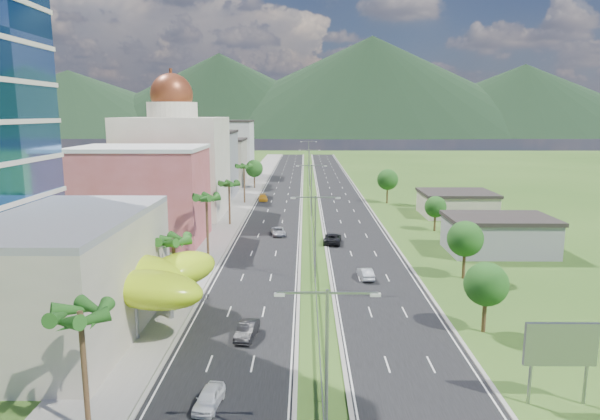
{
  "coord_description": "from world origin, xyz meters",
  "views": [
    {
      "loc": [
        -1.28,
        -53.9,
        20.82
      ],
      "look_at": [
        -2.0,
        22.27,
        7.0
      ],
      "focal_mm": 32.0,
      "sensor_mm": 36.0,
      "label": 1
    }
  ],
  "objects": [
    {
      "name": "leafy_tree_rc",
      "position": [
        22.0,
        40.0,
        4.37
      ],
      "size": [
        3.85,
        3.85,
        6.33
      ],
      "color": "#47301C",
      "rests_on": "ground"
    },
    {
      "name": "shed_near",
      "position": [
        28.0,
        25.0,
        2.5
      ],
      "size": [
        15.0,
        10.0,
        5.0
      ],
      "primitive_type": "cube",
      "color": "gray",
      "rests_on": "ground"
    },
    {
      "name": "palm_tree_a",
      "position": [
        -15.5,
        -22.0,
        8.02
      ],
      "size": [
        3.6,
        3.6,
        9.1
      ],
      "color": "#47301C",
      "rests_on": "ground"
    },
    {
      "name": "leafy_tree_ra",
      "position": [
        16.0,
        -5.0,
        4.78
      ],
      "size": [
        4.2,
        4.2,
        6.9
      ],
      "color": "#47301C",
      "rests_on": "ground"
    },
    {
      "name": "pink_shophouse",
      "position": [
        -28.0,
        32.0,
        7.5
      ],
      "size": [
        20.0,
        15.0,
        15.0
      ],
      "primitive_type": "cube",
      "color": "#B54E4A",
      "rests_on": "ground"
    },
    {
      "name": "leafy_tree_rd",
      "position": [
        18.0,
        70.0,
        5.58
      ],
      "size": [
        4.9,
        4.9,
        8.05
      ],
      "color": "#47301C",
      "rests_on": "ground"
    },
    {
      "name": "car_silver_mid_left",
      "position": [
        -5.88,
        36.15,
        0.7
      ],
      "size": [
        2.85,
        5.04,
        1.33
      ],
      "primitive_type": "imported",
      "rotation": [
        0.0,
        0.0,
        0.14
      ],
      "color": "#A3A4AA",
      "rests_on": "road_left"
    },
    {
      "name": "streetlight_median_c",
      "position": [
        0.0,
        50.0,
        6.75
      ],
      "size": [
        6.04,
        0.25,
        11.0
      ],
      "color": "gray",
      "rests_on": "ground"
    },
    {
      "name": "car_yellow_far_left",
      "position": [
        -11.43,
        73.24,
        0.77
      ],
      "size": [
        2.65,
        5.25,
        1.46
      ],
      "primitive_type": "imported",
      "rotation": [
        0.0,
        0.0,
        0.12
      ],
      "color": "#C28316",
      "rests_on": "road_left"
    },
    {
      "name": "lime_canopy",
      "position": [
        -20.0,
        -4.0,
        4.99
      ],
      "size": [
        18.0,
        15.0,
        7.4
      ],
      "color": "#BDE716",
      "rests_on": "ground"
    },
    {
      "name": "road_left",
      "position": [
        -7.5,
        90.0,
        0.02
      ],
      "size": [
        11.0,
        260.0,
        0.04
      ],
      "primitive_type": "cube",
      "color": "black",
      "rests_on": "ground"
    },
    {
      "name": "median_guardrail",
      "position": [
        0.0,
        71.99,
        0.62
      ],
      "size": [
        0.1,
        216.06,
        0.76
      ],
      "color": "gray",
      "rests_on": "ground"
    },
    {
      "name": "shed_far",
      "position": [
        30.0,
        55.0,
        2.2
      ],
      "size": [
        14.0,
        12.0,
        4.4
      ],
      "primitive_type": "cube",
      "color": "#A19A85",
      "rests_on": "ground"
    },
    {
      "name": "palm_tree_c",
      "position": [
        -15.5,
        22.0,
        8.5
      ],
      "size": [
        3.6,
        3.6,
        9.6
      ],
      "color": "#47301C",
      "rests_on": "ground"
    },
    {
      "name": "car_white_near_left",
      "position": [
        -8.14,
        -18.7,
        0.72
      ],
      "size": [
        2.11,
        4.17,
        1.36
      ],
      "primitive_type": "imported",
      "rotation": [
        0.0,
        0.0,
        -0.13
      ],
      "color": "white",
      "rests_on": "road_left"
    },
    {
      "name": "car_dark_far_right",
      "position": [
        3.2,
        30.53,
        0.85
      ],
      "size": [
        3.33,
        6.09,
        1.62
      ],
      "primitive_type": "imported",
      "rotation": [
        0.0,
        0.0,
        3.03
      ],
      "color": "black",
      "rests_on": "road_right"
    },
    {
      "name": "midrise_grey",
      "position": [
        -27.0,
        80.0,
        8.0
      ],
      "size": [
        16.0,
        15.0,
        16.0
      ],
      "primitive_type": "cube",
      "color": "gray",
      "rests_on": "ground"
    },
    {
      "name": "motorcycle",
      "position": [
        -12.3,
        3.12,
        0.66
      ],
      "size": [
        0.78,
        1.99,
        1.24
      ],
      "primitive_type": "imported",
      "rotation": [
        0.0,
        0.0,
        -0.1
      ],
      "color": "black",
      "rests_on": "road_left"
    },
    {
      "name": "ground",
      "position": [
        0.0,
        0.0,
        0.0
      ],
      "size": [
        500.0,
        500.0,
        0.0
      ],
      "primitive_type": "plane",
      "color": "#2D5119",
      "rests_on": "ground"
    },
    {
      "name": "palm_tree_b",
      "position": [
        -15.5,
        2.0,
        7.06
      ],
      "size": [
        3.6,
        3.6,
        8.1
      ],
      "color": "#47301C",
      "rests_on": "ground"
    },
    {
      "name": "mountain_ridge",
      "position": [
        60.0,
        450.0,
        0.0
      ],
      "size": [
        860.0,
        140.0,
        90.0
      ],
      "primitive_type": null,
      "color": "black",
      "rests_on": "ground"
    },
    {
      "name": "car_dark_left",
      "position": [
        -6.7,
        -6.67,
        0.78
      ],
      "size": [
        2.16,
        4.67,
        1.48
      ],
      "primitive_type": "imported",
      "rotation": [
        0.0,
        0.0,
        -0.14
      ],
      "color": "black",
      "rests_on": "road_left"
    },
    {
      "name": "streetlight_median_e",
      "position": [
        0.0,
        140.0,
        6.75
      ],
      "size": [
        6.04,
        0.25,
        11.0
      ],
      "color": "gray",
      "rests_on": "ground"
    },
    {
      "name": "leafy_tree_lfar",
      "position": [
        -15.5,
        95.0,
        5.58
      ],
      "size": [
        4.9,
        4.9,
        8.05
      ],
      "color": "#47301C",
      "rests_on": "ground"
    },
    {
      "name": "palm_tree_d",
      "position": [
        -15.5,
        45.0,
        7.54
      ],
      "size": [
        3.6,
        3.6,
        8.6
      ],
      "color": "#47301C",
      "rests_on": "ground"
    },
    {
      "name": "leafy_tree_rb",
      "position": [
        19.0,
        12.0,
        5.18
      ],
      "size": [
        4.55,
        4.55,
        7.47
      ],
      "color": "#47301C",
      "rests_on": "ground"
    },
    {
      "name": "streetlight_median_b",
      "position": [
        0.0,
        10.0,
        6.75
      ],
      "size": [
        6.04,
        0.25,
        11.0
      ],
      "color": "gray",
      "rests_on": "ground"
    },
    {
      "name": "car_silver_right",
      "position": [
        6.46,
        11.61,
        0.74
      ],
      "size": [
        1.94,
        4.4,
        1.41
      ],
      "primitive_type": "imported",
      "rotation": [
        0.0,
        0.0,
        3.25
      ],
      "color": "#AAACB2",
      "rests_on": "road_right"
    },
    {
      "name": "midrise_beige",
      "position": [
        -27.0,
        102.0,
        6.5
      ],
      "size": [
        16.0,
        15.0,
        13.0
      ],
      "primitive_type": "cube",
      "color": "#A19A85",
      "rests_on": "ground"
    },
    {
      "name": "road_right",
      "position": [
        7.5,
        90.0,
        0.02
      ],
      "size": [
        11.0,
        260.0,
        0.04
      ],
      "primitive_type": "cube",
      "color": "black",
      "rests_on": "ground"
    },
    {
      "name": "midrise_white",
      "position": [
        -27.0,
        125.0,
        9.0
      ],
      "size": [
        16.0,
        15.0,
        18.0
      ],
      "primitive_type": "cube",
      "color": "silver",
      "rests_on": "ground"
    },
    {
      "name": "domed_building",
      "position": [
        -28.0,
        55.0,
        11.35
      ],
      "size": [
        20.0,
        20.0,
        28.7
      ],
      "color": "beige",
      "rests_on": "ground"
    },
    {
      "name": "palm_tree_e",
      "position": [
        -15.5,
        70.0,
        8.31
      ],
      "size": [
        3.6,
        3.6,
        9.4
      ],
      "color": "#47301C",
      "rests_on": "ground"
    },
    {
      "name": "sidewalk_left",
      "position": [
        -17.0,
        90.0,
        0.06
      ],
      "size": [
        7.0,
        260.0,
        0.12
      ],
      "primitive_type": "cube",
      "color": "gray",
      "rests_on": "ground"
    },
    {
      "name": "streetlight_median_a",
      "position": [
        0.0,
        -25.0,
        6.75
      ],
      "size": [
        6.04,
        0.25,
        11.0
      ],
      "color": "gray",
      "rests_on": "ground"
    },
    {
      "name": "streetlight_median_d",
      "position": [
        0.0,
        95.0,
        6.75
      ],
      "size": [
        6.04,
        0.25,
        11.0
      ],
      "color": "gray",
      "rests_on": "ground"
    },
    {
      "name": "billboard",
      "position": [
        17.0,
        -18.0,
        4.42
      ],
      "size": [
        5.2,
        0.35,
        6.2
      ],
      "color": "gray",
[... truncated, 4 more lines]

